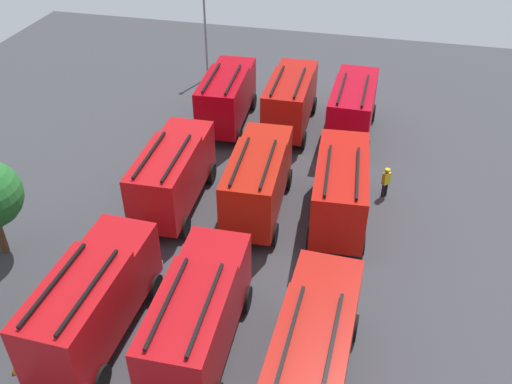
% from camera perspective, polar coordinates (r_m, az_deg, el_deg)
% --- Properties ---
extents(ground_plane, '(55.71, 55.71, 0.00)m').
position_cam_1_polar(ground_plane, '(29.53, -0.00, -2.21)').
color(ground_plane, '#38383D').
extents(fire_truck_0, '(7.27, 2.93, 3.88)m').
position_cam_1_polar(fire_truck_0, '(20.60, 5.93, -15.37)').
color(fire_truck_0, '#AB130C').
rests_on(fire_truck_0, ground).
extents(fire_truck_1, '(7.35, 3.15, 3.88)m').
position_cam_1_polar(fire_truck_1, '(28.03, 8.61, 0.46)').
color(fire_truck_1, '#B51009').
rests_on(fire_truck_1, ground).
extents(fire_truck_2, '(7.23, 2.82, 3.88)m').
position_cam_1_polar(fire_truck_2, '(35.75, 9.81, 8.56)').
color(fire_truck_2, '#AE0315').
rests_on(fire_truck_2, ground).
extents(fire_truck_3, '(7.26, 2.89, 3.88)m').
position_cam_1_polar(fire_truck_3, '(21.58, -5.89, -12.29)').
color(fire_truck_3, '#AF0C12').
rests_on(fire_truck_3, ground).
extents(fire_truck_4, '(7.30, 3.02, 3.88)m').
position_cam_1_polar(fire_truck_4, '(28.34, 0.20, 1.35)').
color(fire_truck_4, '#AD1609').
rests_on(fire_truck_4, ground).
extents(fire_truck_5, '(7.24, 2.84, 3.88)m').
position_cam_1_polar(fire_truck_5, '(36.29, 3.53, 9.46)').
color(fire_truck_5, '#AB110B').
rests_on(fire_truck_5, ground).
extents(fire_truck_6, '(7.27, 2.93, 3.88)m').
position_cam_1_polar(fire_truck_6, '(22.91, -16.21, -10.36)').
color(fire_truck_6, '#B10E13').
rests_on(fire_truck_6, ground).
extents(fire_truck_7, '(7.27, 2.92, 3.88)m').
position_cam_1_polar(fire_truck_7, '(29.12, -8.44, 1.96)').
color(fire_truck_7, '#B70F13').
rests_on(fire_truck_7, ground).
extents(fire_truck_8, '(7.32, 3.06, 3.88)m').
position_cam_1_polar(fire_truck_8, '(36.69, -2.99, 9.78)').
color(fire_truck_8, '#A8020D').
rests_on(fire_truck_8, ground).
extents(firefighter_0, '(0.30, 0.44, 1.84)m').
position_cam_1_polar(firefighter_0, '(41.30, 4.73, 11.07)').
color(firefighter_0, black).
rests_on(firefighter_0, ground).
extents(firefighter_1, '(0.47, 0.36, 1.75)m').
position_cam_1_polar(firefighter_1, '(26.65, -12.82, -5.44)').
color(firefighter_1, black).
rests_on(firefighter_1, ground).
extents(firefighter_2, '(0.46, 0.47, 1.75)m').
position_cam_1_polar(firefighter_2, '(31.05, 13.09, 1.11)').
color(firefighter_2, black).
rests_on(firefighter_2, ground).
extents(traffic_cone_0, '(0.48, 0.48, 0.68)m').
position_cam_1_polar(traffic_cone_0, '(24.09, -23.17, -15.86)').
color(traffic_cone_0, '#F2600C').
rests_on(traffic_cone_0, ground).
extents(traffic_cone_1, '(0.45, 0.45, 0.64)m').
position_cam_1_polar(traffic_cone_1, '(34.95, -0.45, 5.02)').
color(traffic_cone_1, '#F2600C').
rests_on(traffic_cone_1, ground).
extents(lamppost, '(0.36, 0.36, 6.72)m').
position_cam_1_polar(lamppost, '(43.10, -5.19, 16.25)').
color(lamppost, slate).
rests_on(lamppost, ground).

